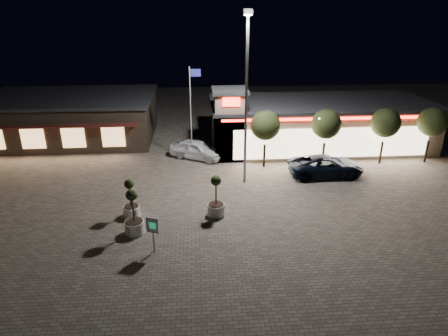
{
  "coord_description": "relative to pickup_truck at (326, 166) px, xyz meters",
  "views": [
    {
      "loc": [
        -1.58,
        -19.64,
        12.81
      ],
      "look_at": [
        0.28,
        6.0,
        2.05
      ],
      "focal_mm": 32.0,
      "sensor_mm": 36.0,
      "label": 1
    }
  ],
  "objects": [
    {
      "name": "pickup_truck",
      "position": [
        0.0,
        0.0,
        0.0
      ],
      "size": [
        5.92,
        2.85,
        1.63
      ],
      "primitive_type": "imported",
      "rotation": [
        0.0,
        0.0,
        1.6
      ],
      "color": "black",
      "rests_on": "ground"
    },
    {
      "name": "planter_right",
      "position": [
        -9.0,
        -5.74,
        0.04
      ],
      "size": [
        1.13,
        1.13,
        2.77
      ],
      "color": "silver",
      "rests_on": "ground"
    },
    {
      "name": "white_sedan",
      "position": [
        -10.15,
        4.5,
        0.0
      ],
      "size": [
        5.12,
        3.92,
        1.63
      ],
      "primitive_type": "imported",
      "rotation": [
        0.0,
        0.0,
        1.09
      ],
      "color": "white",
      "rests_on": "ground"
    },
    {
      "name": "string_tree_b",
      "position": [
        0.44,
        2.2,
        2.75
      ],
      "size": [
        2.42,
        2.42,
        4.79
      ],
      "color": "#332319",
      "rests_on": "ground"
    },
    {
      "name": "floodlight_pole",
      "position": [
        -6.56,
        -0.8,
        6.21
      ],
      "size": [
        0.6,
        0.4,
        12.38
      ],
      "color": "gray",
      "rests_on": "ground"
    },
    {
      "name": "restaurant_building",
      "position": [
        -22.56,
        11.17,
        1.35
      ],
      "size": [
        16.4,
        11.0,
        4.3
      ],
      "color": "#382D23",
      "rests_on": "ground"
    },
    {
      "name": "string_tree_c",
      "position": [
        5.44,
        2.2,
        2.75
      ],
      "size": [
        2.42,
        2.42,
        4.79
      ],
      "color": "#332319",
      "rests_on": "ground"
    },
    {
      "name": "valet_sign",
      "position": [
        -12.64,
        -9.6,
        0.68
      ],
      "size": [
        0.68,
        0.31,
        2.13
      ],
      "color": "gray",
      "rests_on": "ground"
    },
    {
      "name": "planter_left",
      "position": [
        -14.42,
        -5.52,
        -0.01
      ],
      "size": [
        1.06,
        1.06,
        2.61
      ],
      "color": "silver",
      "rests_on": "ground"
    },
    {
      "name": "retail_building",
      "position": [
        0.95,
        7.02,
        1.4
      ],
      "size": [
        20.4,
        8.4,
        6.1
      ],
      "color": "tan",
      "rests_on": "ground"
    },
    {
      "name": "planter_mid",
      "position": [
        -13.96,
        -7.58,
        0.07
      ],
      "size": [
        1.17,
        1.17,
        2.87
      ],
      "color": "silver",
      "rests_on": "ground"
    },
    {
      "name": "string_tree_a",
      "position": [
        -4.56,
        2.2,
        2.75
      ],
      "size": [
        2.42,
        2.42,
        4.79
      ],
      "color": "#332319",
      "rests_on": "ground"
    },
    {
      "name": "flagpole",
      "position": [
        -10.46,
        4.2,
        3.93
      ],
      "size": [
        0.95,
        0.1,
        8.0
      ],
      "color": "white",
      "rests_on": "ground"
    },
    {
      "name": "ground",
      "position": [
        -8.56,
        -8.8,
        -0.81
      ],
      "size": [
        90.0,
        90.0,
        0.0
      ],
      "primitive_type": "plane",
      "color": "#70665A",
      "rests_on": "ground"
    },
    {
      "name": "string_tree_d",
      "position": [
        9.44,
        2.2,
        2.75
      ],
      "size": [
        2.42,
        2.42,
        4.79
      ],
      "color": "#332319",
      "rests_on": "ground"
    }
  ]
}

